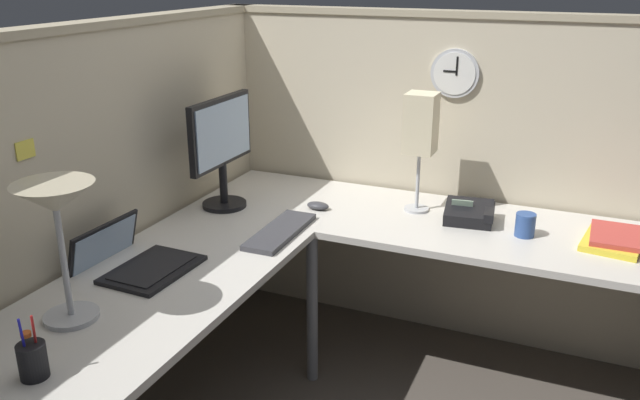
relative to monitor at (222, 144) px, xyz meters
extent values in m
cube|color=beige|center=(-0.62, 0.23, -0.25)|extent=(2.57, 0.10, 1.55)
cube|color=tan|center=(-0.62, 0.23, 0.54)|extent=(2.57, 0.12, 0.03)
cube|color=beige|center=(0.61, -0.90, -0.25)|extent=(0.10, 2.37, 1.55)
cube|color=tan|center=(0.61, -0.90, 0.54)|extent=(0.12, 2.37, 0.03)
cube|color=beige|center=(-0.63, -0.17, -0.31)|extent=(2.35, 0.66, 0.03)
cube|color=beige|center=(0.21, -1.24, -0.31)|extent=(0.66, 1.49, 0.03)
cylinder|color=slate|center=(-0.10, -0.48, -0.67)|extent=(0.05, 0.05, 0.70)
cylinder|color=black|center=(0.00, 0.00, -0.28)|extent=(0.20, 0.20, 0.02)
cylinder|color=black|center=(0.00, 0.00, -0.18)|extent=(0.04, 0.04, 0.20)
cube|color=black|center=(0.00, 0.00, 0.06)|extent=(0.46, 0.03, 0.30)
cube|color=#99B2D1|center=(0.00, -0.02, 0.06)|extent=(0.42, 0.01, 0.26)
cube|color=black|center=(-0.69, -0.11, -0.29)|extent=(0.35, 0.25, 0.02)
cube|color=black|center=(-0.69, -0.11, -0.28)|extent=(0.30, 0.19, 0.00)
cube|color=black|center=(-0.68, 0.11, -0.25)|extent=(0.34, 0.08, 0.22)
cube|color=#99B2D1|center=(-0.68, 0.11, -0.25)|extent=(0.31, 0.06, 0.18)
cube|color=#38383D|center=(-0.19, -0.38, -0.28)|extent=(0.43, 0.15, 0.02)
ellipsoid|color=#38383D|center=(0.13, -0.41, -0.28)|extent=(0.06, 0.10, 0.03)
cylinder|color=#B7BABF|center=(-1.06, -0.08, -0.29)|extent=(0.17, 0.17, 0.02)
cylinder|color=#B7BABF|center=(-1.06, -0.08, -0.09)|extent=(0.02, 0.02, 0.38)
cone|color=#B2A88C|center=(-1.06, -0.08, 0.11)|extent=(0.24, 0.24, 0.09)
cylinder|color=black|center=(-1.34, -0.22, -0.24)|extent=(0.08, 0.08, 0.10)
cylinder|color=#1E1EB2|center=(-1.35, -0.21, -0.18)|extent=(0.01, 0.02, 0.13)
cylinder|color=#B21E1E|center=(-1.32, -0.22, -0.18)|extent=(0.01, 0.01, 0.13)
cylinder|color=#D8591E|center=(-1.33, -0.20, -0.17)|extent=(0.03, 0.03, 0.01)
cube|color=black|center=(0.25, -1.06, -0.26)|extent=(0.21, 0.22, 0.10)
cube|color=#8CA58C|center=(0.24, -1.03, -0.22)|extent=(0.02, 0.09, 0.04)
cube|color=black|center=(0.26, -1.15, -0.24)|extent=(0.19, 0.06, 0.04)
cube|color=yellow|center=(0.23, -1.63, -0.28)|extent=(0.31, 0.25, 0.02)
cube|color=#BF3F38|center=(0.24, -1.64, -0.26)|extent=(0.26, 0.19, 0.02)
cylinder|color=#B7BABF|center=(0.30, -0.82, -0.29)|extent=(0.11, 0.11, 0.01)
cylinder|color=#B7BABF|center=(0.30, -0.82, -0.15)|extent=(0.02, 0.02, 0.27)
cube|color=beige|center=(0.30, -0.82, 0.11)|extent=(0.13, 0.13, 0.26)
cylinder|color=#2D4C8C|center=(0.18, -1.30, -0.25)|extent=(0.08, 0.08, 0.10)
cylinder|color=#B7BABF|center=(0.56, -0.90, 0.29)|extent=(0.03, 0.22, 0.22)
cylinder|color=white|center=(0.54, -0.90, 0.29)|extent=(0.00, 0.19, 0.19)
cube|color=black|center=(0.54, -0.88, 0.30)|extent=(0.00, 0.06, 0.01)
cube|color=black|center=(0.54, -0.91, 0.32)|extent=(0.00, 0.01, 0.08)
cube|color=#EAD84C|center=(-0.90, 0.18, 0.18)|extent=(0.08, 0.00, 0.06)
camera|label=1|loc=(-2.40, -1.50, 0.75)|focal=36.70mm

